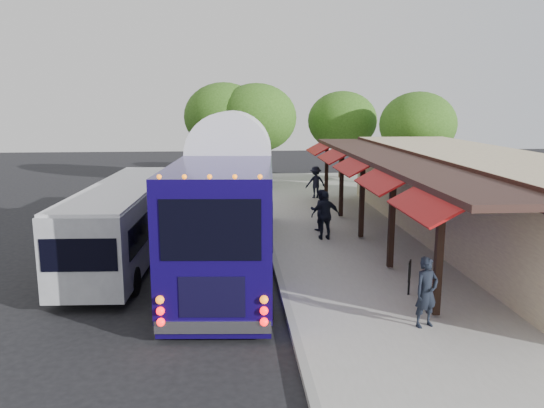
# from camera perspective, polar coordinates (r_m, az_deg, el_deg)

# --- Properties ---
(ground) EXTENTS (90.00, 90.00, 0.00)m
(ground) POSITION_cam_1_polar(r_m,az_deg,el_deg) (17.52, 0.49, -7.76)
(ground) COLOR black
(ground) RESTS_ON ground
(sidewalk) EXTENTS (10.00, 40.00, 0.15)m
(sidewalk) POSITION_cam_1_polar(r_m,az_deg,el_deg) (22.22, 12.57, -3.77)
(sidewalk) COLOR #9E9B93
(sidewalk) RESTS_ON ground
(curb) EXTENTS (0.20, 40.00, 0.16)m
(curb) POSITION_cam_1_polar(r_m,az_deg,el_deg) (21.32, -0.30, -4.12)
(curb) COLOR gray
(curb) RESTS_ON ground
(station_shelter) EXTENTS (8.15, 20.00, 3.60)m
(station_shelter) POSITION_cam_1_polar(r_m,az_deg,el_deg) (23.07, 20.82, 0.82)
(station_shelter) COLOR tan
(station_shelter) RESTS_ON ground
(coach_bus) EXTENTS (3.71, 13.34, 4.22)m
(coach_bus) POSITION_cam_1_polar(r_m,az_deg,el_deg) (18.47, -4.42, 0.46)
(coach_bus) COLOR #12064E
(coach_bus) RESTS_ON ground
(city_bus) EXTENTS (2.67, 10.33, 2.75)m
(city_bus) POSITION_cam_1_polar(r_m,az_deg,el_deg) (19.57, -15.46, -1.55)
(city_bus) COLOR #919399
(city_bus) RESTS_ON ground
(ped_a) EXTENTS (0.75, 0.61, 1.77)m
(ped_a) POSITION_cam_1_polar(r_m,az_deg,el_deg) (13.69, 16.27, -9.09)
(ped_a) COLOR black
(ped_a) RESTS_ON sidewalk
(ped_b) EXTENTS (0.90, 0.72, 1.79)m
(ped_b) POSITION_cam_1_polar(r_m,az_deg,el_deg) (22.86, 5.24, -0.64)
(ped_b) COLOR black
(ped_b) RESTS_ON sidewalk
(ped_c) EXTENTS (1.17, 0.52, 1.97)m
(ped_c) POSITION_cam_1_polar(r_m,az_deg,el_deg) (21.37, 5.78, -1.22)
(ped_c) COLOR black
(ped_c) RESTS_ON sidewalk
(ped_d) EXTENTS (1.29, 0.91, 1.82)m
(ped_d) POSITION_cam_1_polar(r_m,az_deg,el_deg) (30.61, 4.71, 2.35)
(ped_d) COLOR black
(ped_d) RESTS_ON sidewalk
(sign_board) EXTENTS (0.22, 0.43, 1.00)m
(sign_board) POSITION_cam_1_polar(r_m,az_deg,el_deg) (15.77, 14.56, -7.12)
(sign_board) COLOR black
(sign_board) RESTS_ON sidewalk
(tree_left) EXTENTS (5.33, 5.33, 6.83)m
(tree_left) POSITION_cam_1_polar(r_m,az_deg,el_deg) (35.51, -1.67, 9.23)
(tree_left) COLOR #382314
(tree_left) RESTS_ON ground
(tree_mid) EXTENTS (4.98, 4.98, 6.38)m
(tree_mid) POSITION_cam_1_polar(r_m,az_deg,el_deg) (38.98, 7.56, 8.85)
(tree_mid) COLOR #382314
(tree_mid) RESTS_ON ground
(tree_right) EXTENTS (4.89, 4.89, 6.26)m
(tree_right) POSITION_cam_1_polar(r_m,az_deg,el_deg) (35.55, 15.41, 8.24)
(tree_right) COLOR #382314
(tree_right) RESTS_ON ground
(tree_far) EXTENTS (5.39, 5.39, 6.91)m
(tree_far) POSITION_cam_1_polar(r_m,az_deg,el_deg) (36.39, -5.18, 9.31)
(tree_far) COLOR #382314
(tree_far) RESTS_ON ground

